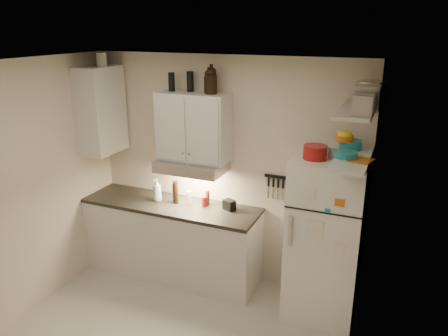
% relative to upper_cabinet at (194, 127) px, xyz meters
% --- Properties ---
extents(ceiling, '(3.20, 3.00, 0.02)m').
position_rel_upper_cabinet_xyz_m(ceiling, '(0.30, -1.33, 0.78)').
color(ceiling, white).
rests_on(ceiling, ground).
extents(back_wall, '(3.20, 0.02, 2.60)m').
position_rel_upper_cabinet_xyz_m(back_wall, '(0.30, 0.18, -0.53)').
color(back_wall, beige).
rests_on(back_wall, ground).
extents(left_wall, '(0.02, 3.00, 2.60)m').
position_rel_upper_cabinet_xyz_m(left_wall, '(-1.31, -1.33, -0.53)').
color(left_wall, beige).
rests_on(left_wall, ground).
extents(right_wall, '(0.02, 3.00, 2.60)m').
position_rel_upper_cabinet_xyz_m(right_wall, '(1.91, -1.33, -0.53)').
color(right_wall, beige).
rests_on(right_wall, ground).
extents(base_cabinet, '(2.10, 0.60, 0.88)m').
position_rel_upper_cabinet_xyz_m(base_cabinet, '(-0.25, -0.14, -1.39)').
color(base_cabinet, silver).
rests_on(base_cabinet, floor).
extents(countertop, '(2.10, 0.62, 0.04)m').
position_rel_upper_cabinet_xyz_m(countertop, '(-0.25, -0.14, -0.93)').
color(countertop, black).
rests_on(countertop, base_cabinet).
extents(upper_cabinet, '(0.80, 0.33, 0.75)m').
position_rel_upper_cabinet_xyz_m(upper_cabinet, '(0.00, 0.00, 0.00)').
color(upper_cabinet, silver).
rests_on(upper_cabinet, back_wall).
extents(side_cabinet, '(0.33, 0.55, 1.00)m').
position_rel_upper_cabinet_xyz_m(side_cabinet, '(-1.14, -0.14, 0.12)').
color(side_cabinet, silver).
rests_on(side_cabinet, left_wall).
extents(range_hood, '(0.76, 0.46, 0.12)m').
position_rel_upper_cabinet_xyz_m(range_hood, '(0.00, -0.06, -0.44)').
color(range_hood, silver).
rests_on(range_hood, back_wall).
extents(fridge, '(0.70, 0.68, 1.70)m').
position_rel_upper_cabinet_xyz_m(fridge, '(1.55, -0.18, -0.98)').
color(fridge, white).
rests_on(fridge, floor).
extents(shelf_hi, '(0.30, 0.95, 0.03)m').
position_rel_upper_cabinet_xyz_m(shelf_hi, '(1.75, -0.31, 0.38)').
color(shelf_hi, silver).
rests_on(shelf_hi, right_wall).
extents(shelf_lo, '(0.30, 0.95, 0.03)m').
position_rel_upper_cabinet_xyz_m(shelf_lo, '(1.75, -0.31, -0.07)').
color(shelf_lo, silver).
rests_on(shelf_lo, right_wall).
extents(knife_strip, '(0.42, 0.02, 0.03)m').
position_rel_upper_cabinet_xyz_m(knife_strip, '(1.00, 0.15, -0.51)').
color(knife_strip, black).
rests_on(knife_strip, back_wall).
extents(dutch_oven, '(0.22, 0.22, 0.13)m').
position_rel_upper_cabinet_xyz_m(dutch_oven, '(1.40, -0.27, -0.06)').
color(dutch_oven, '#A01512').
rests_on(dutch_oven, fridge).
extents(book_stack, '(0.23, 0.26, 0.08)m').
position_rel_upper_cabinet_xyz_m(book_stack, '(1.83, -0.40, -0.09)').
color(book_stack, '#D0641A').
rests_on(book_stack, fridge).
extents(spice_jar, '(0.08, 0.08, 0.10)m').
position_rel_upper_cabinet_xyz_m(spice_jar, '(1.54, -0.16, -0.07)').
color(spice_jar, silver).
rests_on(spice_jar, fridge).
extents(stock_pot, '(0.37, 0.37, 0.20)m').
position_rel_upper_cabinet_xyz_m(stock_pot, '(1.83, -0.02, 0.49)').
color(stock_pot, silver).
rests_on(stock_pot, shelf_hi).
extents(tin_a, '(0.21, 0.18, 0.20)m').
position_rel_upper_cabinet_xyz_m(tin_a, '(1.83, -0.38, 0.49)').
color(tin_a, '#AAAAAD').
rests_on(tin_a, shelf_hi).
extents(tin_b, '(0.17, 0.17, 0.16)m').
position_rel_upper_cabinet_xyz_m(tin_b, '(1.82, -0.63, 0.47)').
color(tin_b, '#AAAAAD').
rests_on(tin_b, shelf_hi).
extents(bowl_teal, '(0.21, 0.21, 0.09)m').
position_rel_upper_cabinet_xyz_m(bowl_teal, '(1.69, -0.07, -0.01)').
color(bowl_teal, teal).
rests_on(bowl_teal, shelf_lo).
extents(bowl_orange, '(0.17, 0.17, 0.05)m').
position_rel_upper_cabinet_xyz_m(bowl_orange, '(1.64, -0.10, 0.06)').
color(bowl_orange, orange).
rests_on(bowl_orange, bowl_teal).
extents(bowl_yellow, '(0.13, 0.13, 0.04)m').
position_rel_upper_cabinet_xyz_m(bowl_yellow, '(1.64, -0.10, 0.11)').
color(bowl_yellow, yellow).
rests_on(bowl_yellow, bowl_orange).
extents(plates, '(0.24, 0.24, 0.05)m').
position_rel_upper_cabinet_xyz_m(plates, '(1.69, -0.36, -0.02)').
color(plates, teal).
rests_on(plates, shelf_lo).
extents(growler_a, '(0.12, 0.12, 0.26)m').
position_rel_upper_cabinet_xyz_m(growler_a, '(0.18, 0.04, 0.50)').
color(growler_a, black).
rests_on(growler_a, upper_cabinet).
extents(growler_b, '(0.13, 0.13, 0.29)m').
position_rel_upper_cabinet_xyz_m(growler_b, '(0.22, 0.01, 0.52)').
color(growler_b, black).
rests_on(growler_b, upper_cabinet).
extents(thermos_a, '(0.09, 0.09, 0.22)m').
position_rel_upper_cabinet_xyz_m(thermos_a, '(-0.06, 0.07, 0.48)').
color(thermos_a, black).
rests_on(thermos_a, upper_cabinet).
extents(thermos_b, '(0.07, 0.07, 0.20)m').
position_rel_upper_cabinet_xyz_m(thermos_b, '(-0.26, 0.01, 0.48)').
color(thermos_b, black).
rests_on(thermos_b, upper_cabinet).
extents(side_jar, '(0.13, 0.13, 0.15)m').
position_rel_upper_cabinet_xyz_m(side_jar, '(-1.07, -0.12, 0.70)').
color(side_jar, silver).
rests_on(side_jar, side_cabinet).
extents(soap_bottle, '(0.15, 0.15, 0.30)m').
position_rel_upper_cabinet_xyz_m(soap_bottle, '(-0.44, -0.11, -0.75)').
color(soap_bottle, silver).
rests_on(soap_bottle, countertop).
extents(pepper_mill, '(0.06, 0.06, 0.17)m').
position_rel_upper_cabinet_xyz_m(pepper_mill, '(0.15, 0.01, -0.82)').
color(pepper_mill, brown).
rests_on(pepper_mill, countertop).
extents(oil_bottle, '(0.04, 0.04, 0.23)m').
position_rel_upper_cabinet_xyz_m(oil_bottle, '(-0.23, -0.07, -0.79)').
color(oil_bottle, '#5F6D1B').
rests_on(oil_bottle, countertop).
extents(vinegar_bottle, '(0.07, 0.07, 0.28)m').
position_rel_upper_cabinet_xyz_m(vinegar_bottle, '(-0.20, -0.10, -0.77)').
color(vinegar_bottle, black).
rests_on(vinegar_bottle, countertop).
extents(clear_bottle, '(0.06, 0.06, 0.16)m').
position_rel_upper_cabinet_xyz_m(clear_bottle, '(-0.04, -0.08, -0.82)').
color(clear_bottle, silver).
rests_on(clear_bottle, countertop).
extents(red_jar, '(0.08, 0.08, 0.12)m').
position_rel_upper_cabinet_xyz_m(red_jar, '(0.14, -0.06, -0.85)').
color(red_jar, '#A01512').
rests_on(red_jar, countertop).
extents(caddy, '(0.16, 0.14, 0.11)m').
position_rel_upper_cabinet_xyz_m(caddy, '(0.44, -0.03, -0.85)').
color(caddy, black).
rests_on(caddy, countertop).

